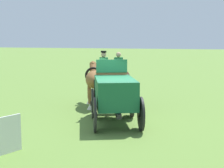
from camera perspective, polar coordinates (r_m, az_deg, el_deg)
ground_plane at (r=13.41m, az=0.49°, el=-6.70°), size 220.00×220.00×0.00m
show_wagon at (r=13.32m, az=0.42°, el=-1.41°), size 5.59×3.24×2.81m
draft_horse_near at (r=16.82m, az=-3.01°, el=0.64°), size 2.95×1.76×2.15m
draft_horse_off at (r=16.90m, az=1.40°, el=0.86°), size 2.84×1.74×2.21m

